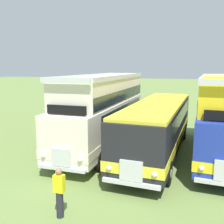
# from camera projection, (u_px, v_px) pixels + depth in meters

# --- Properties ---
(bus_first_in_row) EXTENTS (2.63, 10.99, 4.52)m
(bus_first_in_row) POSITION_uv_depth(u_px,v_px,m) (104.00, 109.00, 16.22)
(bus_first_in_row) COLOR silver
(bus_first_in_row) RESTS_ON ground
(bus_second_in_row) EXTENTS (2.95, 11.31, 2.99)m
(bus_second_in_row) POSITION_uv_depth(u_px,v_px,m) (158.00, 124.00, 14.84)
(bus_second_in_row) COLOR black
(bus_second_in_row) RESTS_ON ground
(bus_third_in_row) EXTENTS (2.99, 9.91, 4.52)m
(bus_third_in_row) POSITION_uv_depth(u_px,v_px,m) (224.00, 116.00, 14.09)
(bus_third_in_row) COLOR #1E339E
(bus_third_in_row) RESTS_ON ground
(marshal_person) EXTENTS (0.36, 0.24, 1.73)m
(marshal_person) POSITION_uv_depth(u_px,v_px,m) (59.00, 192.00, 8.54)
(marshal_person) COLOR #23232D
(marshal_person) RESTS_ON ground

